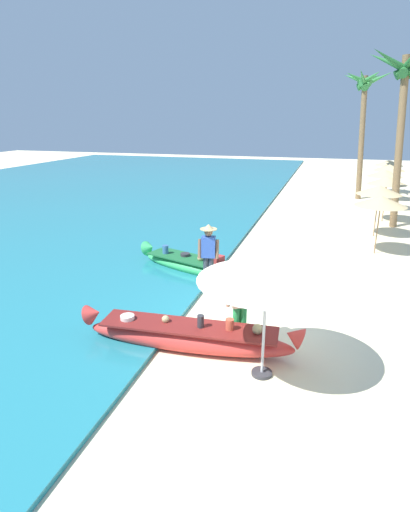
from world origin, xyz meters
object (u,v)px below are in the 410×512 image
(person_tourist_customer, at_px, (240,300))
(patio_umbrella_large, at_px, (267,270))
(palm_tree_tall_inland, at_px, (364,95))
(palm_tree_mid_cluster, at_px, (402,88))
(boat_red_foreground, at_px, (189,336))
(person_vendor_hatted, at_px, (208,250))
(boat_green_midground, at_px, (196,265))

(person_tourist_customer, xyz_separation_m, patio_umbrella_large, (0.63, -1.00, 1.04))
(person_tourist_customer, height_order, patio_umbrella_large, patio_umbrella_large)
(patio_umbrella_large, xyz_separation_m, palm_tree_tall_inland, (2.06, 18.01, 3.41))
(palm_tree_tall_inland, xyz_separation_m, palm_tree_mid_cluster, (1.01, -6.11, -0.05))
(boat_red_foreground, bearing_deg, person_tourist_customer, 34.14)
(person_vendor_hatted, xyz_separation_m, palm_tree_mid_cluster, (5.13, 8.20, 4.35))
(person_vendor_hatted, bearing_deg, boat_red_foreground, -80.10)
(palm_tree_mid_cluster, bearing_deg, palm_tree_tall_inland, 99.36)
(person_vendor_hatted, relative_size, patio_umbrella_large, 0.73)
(person_tourist_customer, bearing_deg, boat_red_foreground, -145.86)
(boat_red_foreground, xyz_separation_m, palm_tree_tall_inland, (3.55, 17.59, 5.08))
(person_tourist_customer, bearing_deg, palm_tree_tall_inland, 81.02)
(person_vendor_hatted, bearing_deg, patio_umbrella_large, -60.83)
(person_vendor_hatted, xyz_separation_m, palm_tree_tall_inland, (4.12, 14.32, 4.40))
(patio_umbrella_large, bearing_deg, palm_tree_tall_inland, 83.47)
(patio_umbrella_large, distance_m, palm_tree_mid_cluster, 12.74)
(patio_umbrella_large, bearing_deg, person_tourist_customer, 121.93)
(boat_red_foreground, bearing_deg, boat_green_midground, 106.19)
(palm_tree_tall_inland, bearing_deg, boat_red_foreground, -101.41)
(boat_green_midground, height_order, patio_umbrella_large, patio_umbrella_large)
(boat_green_midground, bearing_deg, patio_umbrella_large, -58.97)
(person_vendor_hatted, height_order, palm_tree_mid_cluster, palm_tree_mid_cluster)
(person_vendor_hatted, distance_m, palm_tree_tall_inland, 15.53)
(boat_green_midground, bearing_deg, boat_red_foreground, -73.81)
(palm_tree_tall_inland, bearing_deg, person_vendor_hatted, -106.07)
(boat_red_foreground, height_order, boat_green_midground, boat_red_foreground)
(boat_green_midground, xyz_separation_m, palm_tree_mid_cluster, (5.71, 7.50, 5.07))
(boat_red_foreground, distance_m, patio_umbrella_large, 2.28)
(person_tourist_customer, relative_size, patio_umbrella_large, 0.71)
(boat_red_foreground, distance_m, boat_green_midground, 4.14)
(boat_green_midground, xyz_separation_m, palm_tree_tall_inland, (4.71, 13.61, 5.12))
(person_tourist_customer, bearing_deg, palm_tree_mid_cluster, 71.27)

